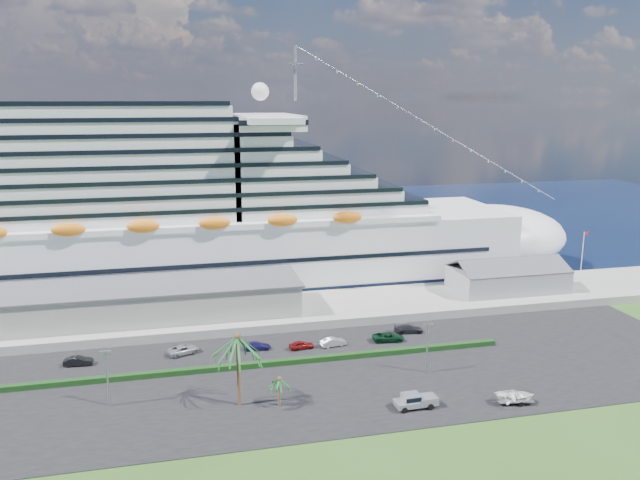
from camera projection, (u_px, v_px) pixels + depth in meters
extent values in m
plane|color=#2A4E1A|center=(314.00, 411.00, 86.96)|extent=(420.00, 420.00, 0.00)
cube|color=black|center=(299.00, 377.00, 97.39)|extent=(140.00, 38.00, 0.12)
cube|color=gray|center=(271.00, 311.00, 124.73)|extent=(240.00, 20.00, 1.80)
cube|color=black|center=(231.00, 227.00, 210.37)|extent=(420.00, 160.00, 0.02)
cube|color=silver|center=(167.00, 254.00, 141.52)|extent=(160.00, 30.00, 16.00)
ellipsoid|color=silver|center=(489.00, 237.00, 159.17)|extent=(40.00, 30.00, 16.00)
cube|color=black|center=(169.00, 283.00, 143.04)|extent=(164.00, 30.60, 2.40)
cube|color=silver|center=(104.00, 160.00, 134.04)|extent=(128.00, 26.00, 24.80)
cube|color=silver|center=(264.00, 122.00, 139.97)|extent=(14.00, 38.00, 3.20)
cylinder|color=gray|center=(295.00, 73.00, 139.19)|extent=(0.70, 0.70, 12.00)
ellipsoid|color=orange|center=(143.00, 226.00, 123.44)|extent=(90.00, 2.40, 2.60)
ellipsoid|color=orange|center=(149.00, 201.00, 153.44)|extent=(90.00, 2.40, 2.60)
cube|color=black|center=(167.00, 251.00, 141.34)|extent=(144.00, 30.40, 0.90)
cube|color=gray|center=(140.00, 302.00, 118.34)|extent=(60.00, 14.00, 6.00)
cube|color=#4C4C54|center=(139.00, 286.00, 117.65)|extent=(61.00, 15.00, 0.40)
cube|color=gray|center=(507.00, 279.00, 135.47)|extent=(24.00, 12.00, 4.80)
cube|color=#4C4C54|center=(516.00, 267.00, 131.81)|extent=(24.00, 6.31, 2.74)
cube|color=#4C4C54|center=(502.00, 260.00, 137.51)|extent=(24.00, 6.31, 2.74)
cylinder|color=silver|center=(582.00, 258.00, 138.63)|extent=(0.16, 0.16, 12.00)
cube|color=red|center=(586.00, 234.00, 137.49)|extent=(1.00, 0.04, 0.70)
cube|color=black|center=(244.00, 366.00, 100.25)|extent=(88.00, 1.10, 0.90)
cylinder|color=gray|center=(108.00, 379.00, 87.45)|extent=(0.24, 0.24, 8.00)
cube|color=gray|center=(105.00, 352.00, 86.54)|extent=(1.60, 0.35, 0.35)
cylinder|color=gray|center=(427.00, 349.00, 98.04)|extent=(0.24, 0.24, 8.00)
cube|color=gray|center=(428.00, 324.00, 97.13)|extent=(1.60, 0.35, 0.35)
cylinder|color=#47301E|center=(239.00, 371.00, 87.37)|extent=(0.54, 0.54, 10.50)
sphere|color=#47301E|center=(238.00, 336.00, 86.20)|extent=(0.98, 0.98, 0.98)
cylinder|color=#47301E|center=(279.00, 393.00, 87.87)|extent=(0.35, 0.35, 4.20)
sphere|color=#47301E|center=(279.00, 379.00, 87.40)|extent=(0.73, 0.73, 0.73)
imported|color=black|center=(78.00, 361.00, 101.36)|extent=(4.67, 1.88, 1.51)
imported|color=#93959B|center=(184.00, 350.00, 105.91)|extent=(5.98, 4.33, 1.51)
imported|color=#1C1751|center=(257.00, 346.00, 107.76)|extent=(4.84, 2.27, 1.37)
imported|color=maroon|center=(301.00, 345.00, 108.02)|extent=(4.49, 2.23, 1.47)
imported|color=#999C9F|center=(333.00, 342.00, 109.23)|extent=(4.82, 2.40, 1.52)
imported|color=black|center=(388.00, 337.00, 111.47)|extent=(5.92, 3.25, 1.57)
imported|color=black|center=(408.00, 329.00, 115.46)|extent=(5.59, 2.91, 1.55)
cylinder|color=black|center=(404.00, 410.00, 86.09)|extent=(0.91, 0.35, 0.89)
cylinder|color=black|center=(399.00, 403.00, 88.11)|extent=(0.91, 0.35, 0.89)
cylinder|color=black|center=(431.00, 407.00, 86.95)|extent=(0.91, 0.35, 0.89)
cylinder|color=black|center=(425.00, 400.00, 88.97)|extent=(0.91, 0.35, 0.89)
cube|color=#B3B5BB|center=(416.00, 402.00, 87.48)|extent=(6.11, 2.47, 0.78)
cube|color=#B3B5BB|center=(427.00, 398.00, 87.74)|extent=(2.76, 2.28, 0.61)
cube|color=#B3B5BB|center=(411.00, 398.00, 87.13)|extent=(2.54, 2.22, 1.06)
cube|color=black|center=(411.00, 397.00, 87.11)|extent=(2.32, 2.26, 0.61)
cube|color=#B3B5BB|center=(399.00, 403.00, 86.86)|extent=(1.09, 2.16, 0.39)
cube|color=gray|center=(515.00, 400.00, 88.69)|extent=(5.33, 2.69, 0.13)
cylinder|color=gray|center=(500.00, 401.00, 88.17)|extent=(2.42, 0.49, 0.09)
cylinder|color=black|center=(521.00, 404.00, 87.89)|extent=(0.74, 0.36, 0.71)
cylinder|color=black|center=(514.00, 398.00, 89.79)|extent=(0.74, 0.36, 0.71)
imported|color=white|center=(515.00, 396.00, 88.54)|extent=(6.19, 4.87, 1.16)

